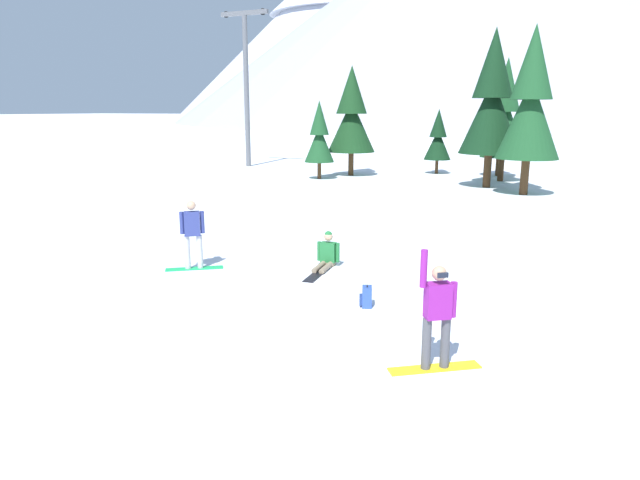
{
  "coord_description": "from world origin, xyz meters",
  "views": [
    {
      "loc": [
        5.54,
        -7.61,
        4.12
      ],
      "look_at": [
        0.06,
        4.6,
        1.0
      ],
      "focal_mm": 31.62,
      "sensor_mm": 36.0,
      "label": 1
    }
  ],
  "objects_px": {
    "snowboarder_foreground": "(437,314)",
    "pine_tree_young": "(492,102)",
    "snowboarder_midground": "(193,233)",
    "ski_lift_tower": "(246,79)",
    "pine_tree_broad": "(438,139)",
    "pine_tree_slender": "(531,104)",
    "snowboarder_background": "(326,255)",
    "pine_tree_twin": "(352,116)",
    "pine_tree_tall": "(319,137)",
    "pine_tree_short": "(500,129)",
    "pine_tree_leaning": "(505,115)",
    "backpack_blue": "(366,297)"
  },
  "relations": [
    {
      "from": "pine_tree_slender",
      "to": "pine_tree_tall",
      "type": "bearing_deg",
      "value": 171.6
    },
    {
      "from": "snowboarder_background",
      "to": "pine_tree_twin",
      "type": "relative_size",
      "value": 0.27
    },
    {
      "from": "snowboarder_background",
      "to": "backpack_blue",
      "type": "bearing_deg",
      "value": -50.95
    },
    {
      "from": "pine_tree_broad",
      "to": "pine_tree_young",
      "type": "relative_size",
      "value": 0.5
    },
    {
      "from": "pine_tree_young",
      "to": "pine_tree_slender",
      "type": "relative_size",
      "value": 1.03
    },
    {
      "from": "pine_tree_twin",
      "to": "pine_tree_slender",
      "type": "bearing_deg",
      "value": -21.56
    },
    {
      "from": "snowboarder_foreground",
      "to": "pine_tree_leaning",
      "type": "xyz_separation_m",
      "value": [
        -2.08,
        25.84,
        2.84
      ]
    },
    {
      "from": "backpack_blue",
      "to": "pine_tree_leaning",
      "type": "distance_m",
      "value": 23.76
    },
    {
      "from": "pine_tree_young",
      "to": "ski_lift_tower",
      "type": "distance_m",
      "value": 18.38
    },
    {
      "from": "backpack_blue",
      "to": "pine_tree_broad",
      "type": "height_order",
      "value": "pine_tree_broad"
    },
    {
      "from": "snowboarder_background",
      "to": "pine_tree_tall",
      "type": "distance_m",
      "value": 19.56
    },
    {
      "from": "pine_tree_twin",
      "to": "pine_tree_slender",
      "type": "xyz_separation_m",
      "value": [
        10.73,
        -4.24,
        0.69
      ]
    },
    {
      "from": "snowboarder_midground",
      "to": "pine_tree_broad",
      "type": "distance_m",
      "value": 25.04
    },
    {
      "from": "snowboarder_midground",
      "to": "pine_tree_short",
      "type": "height_order",
      "value": "pine_tree_short"
    },
    {
      "from": "pine_tree_tall",
      "to": "pine_tree_young",
      "type": "height_order",
      "value": "pine_tree_young"
    },
    {
      "from": "snowboarder_foreground",
      "to": "pine_tree_short",
      "type": "distance_m",
      "value": 28.74
    },
    {
      "from": "backpack_blue",
      "to": "pine_tree_tall",
      "type": "relative_size",
      "value": 0.1
    },
    {
      "from": "snowboarder_foreground",
      "to": "pine_tree_leaning",
      "type": "relative_size",
      "value": 0.29
    },
    {
      "from": "pine_tree_tall",
      "to": "pine_tree_short",
      "type": "relative_size",
      "value": 0.87
    },
    {
      "from": "pine_tree_tall",
      "to": "pine_tree_short",
      "type": "xyz_separation_m",
      "value": [
        9.59,
        6.08,
        0.38
      ]
    },
    {
      "from": "pine_tree_young",
      "to": "pine_tree_leaning",
      "type": "height_order",
      "value": "pine_tree_young"
    },
    {
      "from": "snowboarder_background",
      "to": "pine_tree_tall",
      "type": "xyz_separation_m",
      "value": [
        -8.15,
        17.65,
        2.19
      ]
    },
    {
      "from": "pine_tree_twin",
      "to": "snowboarder_foreground",
      "type": "bearing_deg",
      "value": -66.03
    },
    {
      "from": "snowboarder_background",
      "to": "pine_tree_tall",
      "type": "bearing_deg",
      "value": 114.78
    },
    {
      "from": "pine_tree_twin",
      "to": "pine_tree_leaning",
      "type": "bearing_deg",
      "value": 5.46
    },
    {
      "from": "pine_tree_broad",
      "to": "pine_tree_slender",
      "type": "xyz_separation_m",
      "value": [
        6.0,
        -7.49,
        2.11
      ]
    },
    {
      "from": "snowboarder_background",
      "to": "pine_tree_twin",
      "type": "bearing_deg",
      "value": 109.36
    },
    {
      "from": "backpack_blue",
      "to": "pine_tree_slender",
      "type": "distance_m",
      "value": 18.92
    },
    {
      "from": "snowboarder_midground",
      "to": "pine_tree_short",
      "type": "bearing_deg",
      "value": 79.84
    },
    {
      "from": "pine_tree_broad",
      "to": "ski_lift_tower",
      "type": "bearing_deg",
      "value": -176.62
    },
    {
      "from": "pine_tree_leaning",
      "to": "snowboarder_background",
      "type": "bearing_deg",
      "value": -95.29
    },
    {
      "from": "pine_tree_tall",
      "to": "ski_lift_tower",
      "type": "distance_m",
      "value": 10.06
    },
    {
      "from": "pine_tree_broad",
      "to": "pine_tree_short",
      "type": "bearing_deg",
      "value": 5.07
    },
    {
      "from": "pine_tree_tall",
      "to": "ski_lift_tower",
      "type": "bearing_deg",
      "value": 148.16
    },
    {
      "from": "pine_tree_slender",
      "to": "snowboarder_background",
      "type": "bearing_deg",
      "value": -102.93
    },
    {
      "from": "pine_tree_twin",
      "to": "pine_tree_tall",
      "type": "distance_m",
      "value": 2.95
    },
    {
      "from": "backpack_blue",
      "to": "pine_tree_short",
      "type": "relative_size",
      "value": 0.09
    },
    {
      "from": "backpack_blue",
      "to": "ski_lift_tower",
      "type": "bearing_deg",
      "value": 125.84
    },
    {
      "from": "snowboarder_foreground",
      "to": "snowboarder_midground",
      "type": "relative_size",
      "value": 1.1
    },
    {
      "from": "snowboarder_midground",
      "to": "pine_tree_broad",
      "type": "xyz_separation_m",
      "value": [
        0.76,
        25.0,
        1.28
      ]
    },
    {
      "from": "pine_tree_short",
      "to": "backpack_blue",
      "type": "bearing_deg",
      "value": -88.74
    },
    {
      "from": "snowboarder_midground",
      "to": "pine_tree_young",
      "type": "distance_m",
      "value": 20.39
    },
    {
      "from": "pine_tree_tall",
      "to": "pine_tree_leaning",
      "type": "relative_size",
      "value": 0.66
    },
    {
      "from": "pine_tree_twin",
      "to": "pine_tree_broad",
      "type": "xyz_separation_m",
      "value": [
        4.73,
        3.25,
        -1.42
      ]
    },
    {
      "from": "pine_tree_twin",
      "to": "pine_tree_tall",
      "type": "xyz_separation_m",
      "value": [
        -1.07,
        -2.5,
        -1.16
      ]
    },
    {
      "from": "snowboarder_foreground",
      "to": "pine_tree_young",
      "type": "distance_m",
      "value": 23.16
    },
    {
      "from": "pine_tree_short",
      "to": "ski_lift_tower",
      "type": "bearing_deg",
      "value": -176.26
    },
    {
      "from": "pine_tree_short",
      "to": "pine_tree_leaning",
      "type": "xyz_separation_m",
      "value": [
        0.51,
        -2.72,
        0.9
      ]
    },
    {
      "from": "backpack_blue",
      "to": "pine_tree_tall",
      "type": "bearing_deg",
      "value": 116.79
    },
    {
      "from": "snowboarder_midground",
      "to": "ski_lift_tower",
      "type": "relative_size",
      "value": 0.17
    }
  ]
}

